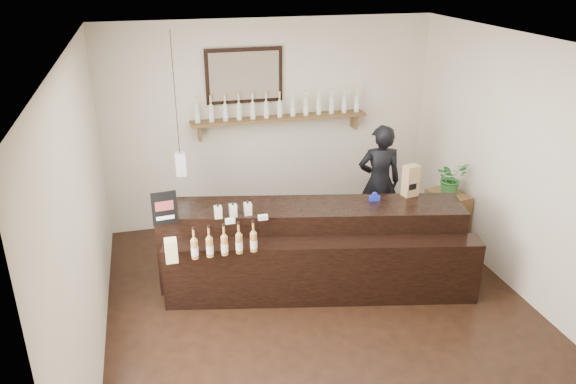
{
  "coord_description": "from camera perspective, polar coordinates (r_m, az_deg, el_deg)",
  "views": [
    {
      "loc": [
        -1.62,
        -4.77,
        3.56
      ],
      "look_at": [
        -0.21,
        0.7,
        1.14
      ],
      "focal_mm": 35.0,
      "sensor_mm": 36.0,
      "label": 1
    }
  ],
  "objects": [
    {
      "name": "paper_bag",
      "position": [
        6.62,
        12.36,
        1.14
      ],
      "size": [
        0.19,
        0.16,
        0.37
      ],
      "color": "#A37C4E",
      "rests_on": "counter"
    },
    {
      "name": "shopkeeper",
      "position": [
        7.43,
        9.28,
        1.73
      ],
      "size": [
        0.71,
        0.53,
        1.76
      ],
      "primitive_type": "imported",
      "rotation": [
        0.0,
        0.0,
        2.97
      ],
      "color": "black",
      "rests_on": "ground"
    },
    {
      "name": "counter",
      "position": [
        6.4,
        2.58,
        -5.95
      ],
      "size": [
        3.46,
        1.62,
        1.11
      ],
      "color": "black",
      "rests_on": "ground"
    },
    {
      "name": "ground",
      "position": [
        6.17,
        3.63,
        -12.16
      ],
      "size": [
        5.0,
        5.0,
        0.0
      ],
      "primitive_type": "plane",
      "color": "black",
      "rests_on": "ground"
    },
    {
      "name": "back_wall_decor",
      "position": [
        7.51,
        -2.7,
        9.22
      ],
      "size": [
        2.66,
        0.96,
        1.69
      ],
      "color": "brown",
      "rests_on": "ground"
    },
    {
      "name": "potted_plant",
      "position": [
        7.34,
        16.23,
        1.41
      ],
      "size": [
        0.44,
        0.39,
        0.43
      ],
      "primitive_type": "imported",
      "rotation": [
        0.0,
        0.0,
        0.17
      ],
      "color": "#2D712D",
      "rests_on": "side_cabinet"
    },
    {
      "name": "room_shell",
      "position": [
        5.37,
        4.08,
        2.85
      ],
      "size": [
        5.0,
        5.0,
        5.0
      ],
      "color": "beige",
      "rests_on": "ground"
    },
    {
      "name": "promo_sign",
      "position": [
        5.92,
        -12.44,
        -1.62
      ],
      "size": [
        0.26,
        0.05,
        0.36
      ],
      "color": "black",
      "rests_on": "counter"
    },
    {
      "name": "side_cabinet",
      "position": [
        7.57,
        15.74,
        -2.69
      ],
      "size": [
        0.46,
        0.57,
        0.74
      ],
      "color": "brown",
      "rests_on": "ground"
    },
    {
      "name": "tape_dispenser",
      "position": [
        6.46,
        8.8,
        -0.55
      ],
      "size": [
        0.12,
        0.06,
        0.1
      ],
      "color": "#1827AE",
      "rests_on": "counter"
    }
  ]
}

